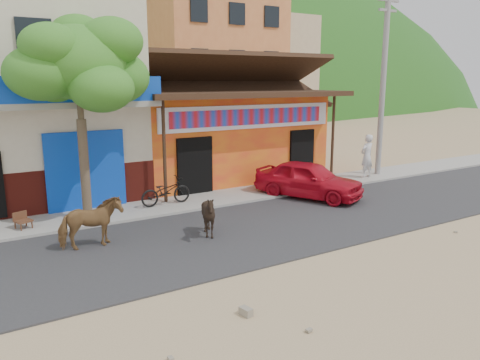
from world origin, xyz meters
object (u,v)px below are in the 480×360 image
Objects in this scene: scooter at (166,191)px; cow_tan at (91,223)px; cafe_chair_left at (22,214)px; pedestrian at (367,156)px; tree at (81,119)px; utility_pole at (383,83)px; red_car at (308,179)px; cow_dark at (209,215)px.

cow_tan is at bearing 127.57° from scooter.
scooter reaches higher than cafe_chair_left.
cafe_chair_left is (-13.56, 0.03, -0.50)m from pedestrian.
tree is 3.40× the size of scooter.
scooter is (3.15, 2.67, -0.11)m from cow_tan.
scooter is at bearing -17.27° from cafe_chair_left.
cafe_chair_left is (-14.61, -0.27, -3.57)m from utility_pole.
utility_pole is at bearing -19.84° from cafe_chair_left.
utility_pole is at bearing 0.90° from tree.
tree is at bearing -11.50° from cow_tan.
red_car is at bearing 9.30° from pedestrian.
red_car is (-5.22, -1.47, -3.41)m from utility_pole.
pedestrian is 2.14× the size of cafe_chair_left.
scooter is at bearing 150.80° from cow_dark.
cow_tan is 3.07m from cow_dark.
utility_pole is at bearing -9.80° from red_car.
utility_pole is (12.80, 0.20, 1.00)m from tree.
tree is 1.53× the size of red_car.
tree reaches higher than cafe_chair_left.
cafe_chair_left is at bearing 147.30° from red_car.
red_car is at bearing -81.40° from cow_tan.
cafe_chair_left is at bearing -152.64° from cow_dark.
red_car is at bearing -28.15° from cafe_chair_left.
tree is at bearing -6.79° from pedestrian.
cow_dark is at bearing 174.34° from scooter.
utility_pole reaches higher than cow_tan.
cow_dark is at bearing 175.53° from red_car.
pedestrian is 13.56m from cafe_chair_left.
cafe_chair_left is (-1.30, 2.38, -0.14)m from cow_tan.
pedestrian is (9.11, -0.31, 0.46)m from scooter.
scooter is 4.46m from cafe_chair_left.
tree is at bearing -168.85° from cow_dark.
utility_pole reaches higher than cow_dark.
utility_pole is 2.03× the size of red_car.
tree is 6.93× the size of cafe_chair_left.
red_car is (7.58, -1.27, -2.41)m from tree.
utility_pole is 15.04m from cafe_chair_left.
red_car is 2.12× the size of pedestrian.
pedestrian reaches higher than scooter.
utility_pole reaches higher than tree.
pedestrian is at bearing -21.03° from cafe_chair_left.
scooter is at bearing 137.89° from red_car.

